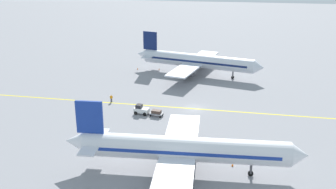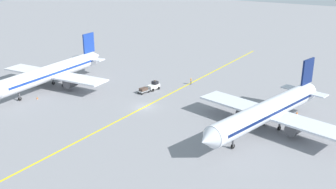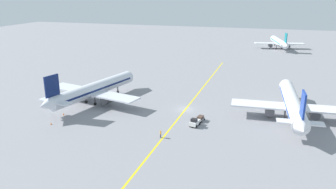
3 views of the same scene
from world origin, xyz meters
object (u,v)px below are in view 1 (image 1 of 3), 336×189
object	(u,v)px
airplane_at_gate	(196,61)
baggage_tug_white	(141,110)
airplane_adjacent_stand	(182,149)
traffic_cone_near_nose	(138,69)
baggage_cart_trailing	(156,112)
traffic_cone_by_wingtip	(233,164)
traffic_cone_mid_apron	(159,69)
ground_crew_worker	(111,98)

from	to	relation	value
airplane_at_gate	baggage_tug_white	bearing A→B (deg)	-14.93
airplane_adjacent_stand	traffic_cone_near_nose	xyz separation A→B (m)	(-52.21, -20.03, -3.43)
baggage_cart_trailing	traffic_cone_by_wingtip	xyz separation A→B (m)	(17.28, 15.42, -0.49)
traffic_cone_mid_apron	ground_crew_worker	bearing A→B (deg)	-11.16
traffic_cone_by_wingtip	baggage_tug_white	bearing A→B (deg)	-133.74
baggage_tug_white	baggage_cart_trailing	bearing A→B (deg)	79.78
airplane_at_gate	traffic_cone_mid_apron	world-z (taller)	airplane_at_gate
baggage_tug_white	traffic_cone_by_wingtip	distance (m)	25.85
baggage_cart_trailing	ground_crew_worker	world-z (taller)	ground_crew_worker
traffic_cone_by_wingtip	traffic_cone_mid_apron	bearing A→B (deg)	-156.81
traffic_cone_mid_apron	traffic_cone_by_wingtip	bearing A→B (deg)	23.19
baggage_cart_trailing	traffic_cone_mid_apron	world-z (taller)	baggage_cart_trailing
airplane_at_gate	ground_crew_worker	bearing A→B (deg)	-33.36
airplane_adjacent_stand	traffic_cone_mid_apron	bearing A→B (deg)	-165.16
ground_crew_worker	traffic_cone_mid_apron	distance (m)	27.25
ground_crew_worker	traffic_cone_near_nose	world-z (taller)	ground_crew_worker
airplane_adjacent_stand	baggage_tug_white	bearing A→B (deg)	-151.57
airplane_adjacent_stand	baggage_tug_white	distance (m)	23.85
baggage_tug_white	traffic_cone_by_wingtip	size ratio (longest dim) A/B	5.85
traffic_cone_mid_apron	airplane_at_gate	bearing A→B (deg)	76.47
baggage_tug_white	traffic_cone_by_wingtip	bearing A→B (deg)	46.26
airplane_adjacent_stand	baggage_cart_trailing	world-z (taller)	airplane_adjacent_stand
baggage_cart_trailing	traffic_cone_by_wingtip	bearing A→B (deg)	41.75
traffic_cone_near_nose	traffic_cone_by_wingtip	size ratio (longest dim) A/B	1.00
airplane_adjacent_stand	traffic_cone_by_wingtip	size ratio (longest dim) A/B	64.60
ground_crew_worker	traffic_cone_near_nose	xyz separation A→B (m)	(-25.98, -0.73, -0.63)
airplane_adjacent_stand	baggage_cart_trailing	xyz separation A→B (m)	(-20.25, -8.03, -2.95)
baggage_tug_white	traffic_cone_by_wingtip	xyz separation A→B (m)	(17.87, 18.67, -0.63)
traffic_cone_by_wingtip	traffic_cone_near_nose	bearing A→B (deg)	-150.89
airplane_adjacent_stand	traffic_cone_by_wingtip	xyz separation A→B (m)	(-2.97, 7.39, -3.43)
traffic_cone_near_nose	traffic_cone_mid_apron	distance (m)	6.05
baggage_cart_trailing	traffic_cone_near_nose	distance (m)	34.15
airplane_at_gate	traffic_cone_near_nose	size ratio (longest dim) A/B	64.03
airplane_adjacent_stand	ground_crew_worker	distance (m)	32.69
airplane_at_gate	baggage_tug_white	size ratio (longest dim) A/B	10.94
ground_crew_worker	baggage_cart_trailing	bearing A→B (deg)	62.02
airplane_at_gate	ground_crew_worker	world-z (taller)	airplane_at_gate
baggage_tug_white	traffic_cone_mid_apron	bearing A→B (deg)	-175.10
airplane_at_gate	baggage_tug_white	distance (m)	30.73
baggage_tug_white	baggage_cart_trailing	distance (m)	3.30
airplane_at_gate	airplane_adjacent_stand	distance (m)	50.51
traffic_cone_mid_apron	airplane_adjacent_stand	bearing A→B (deg)	14.84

